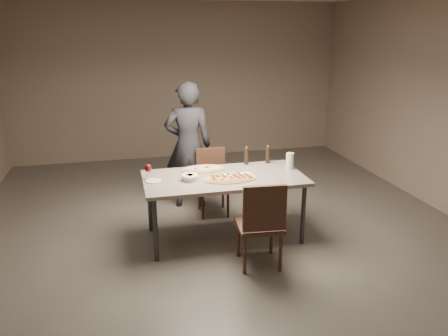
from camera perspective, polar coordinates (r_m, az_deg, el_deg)
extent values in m
plane|color=#56504A|center=(5.20, 0.00, -8.95)|extent=(7.00, 7.00, 0.00)
plane|color=gray|center=(8.14, -5.96, 11.13)|extent=(6.00, 0.00, 6.00)
cube|color=gray|center=(4.91, 0.00, -1.33)|extent=(1.80, 0.90, 0.04)
cylinder|color=#333335|center=(4.60, -8.95, -8.01)|extent=(0.05, 0.05, 0.71)
cylinder|color=#333335|center=(4.98, 10.29, -6.02)|extent=(0.05, 0.05, 0.71)
cylinder|color=#333335|center=(5.28, -9.68, -4.57)|extent=(0.05, 0.05, 0.71)
cylinder|color=#333335|center=(5.61, 7.27, -3.07)|extent=(0.05, 0.05, 0.71)
ellipsoid|color=white|center=(4.89, 0.96, -0.71)|extent=(0.05, 0.05, 0.01)
ellipsoid|color=white|center=(4.92, 2.69, -0.59)|extent=(0.05, 0.05, 0.01)
ellipsoid|color=white|center=(4.90, 2.37, -0.68)|extent=(0.05, 0.05, 0.01)
ellipsoid|color=white|center=(4.74, -0.51, -1.30)|extent=(0.05, 0.05, 0.01)
ellipsoid|color=white|center=(4.81, 0.84, -1.00)|extent=(0.05, 0.05, 0.01)
ellipsoid|color=white|center=(4.86, 0.10, -0.79)|extent=(0.05, 0.05, 0.01)
ellipsoid|color=white|center=(4.72, 0.45, -1.36)|extent=(0.05, 0.05, 0.01)
cube|color=#243516|center=(4.78, -1.41, -1.18)|extent=(0.03, 0.17, 0.01)
cube|color=#243516|center=(4.77, -0.62, -1.21)|extent=(0.06, 0.17, 0.01)
cube|color=#243516|center=(4.80, 0.07, -1.08)|extent=(0.04, 0.17, 0.01)
cube|color=#243516|center=(4.82, 0.79, -1.01)|extent=(0.02, 0.17, 0.01)
cube|color=#243516|center=(4.81, 1.59, -1.06)|extent=(0.07, 0.17, 0.01)
cube|color=#243516|center=(4.84, 2.25, -0.92)|extent=(0.05, 0.17, 0.01)
cube|color=#243516|center=(4.85, 3.01, -0.92)|extent=(0.08, 0.17, 0.01)
cylinder|color=#D98787|center=(5.12, -2.41, 0.12)|extent=(0.06, 0.06, 0.00)
cylinder|color=#D98787|center=(5.14, -4.57, 0.13)|extent=(0.06, 0.06, 0.00)
cylinder|color=#D98787|center=(5.17, -1.95, 0.29)|extent=(0.06, 0.06, 0.00)
cylinder|color=#D98787|center=(5.17, -3.71, 0.26)|extent=(0.06, 0.06, 0.00)
cylinder|color=#D98787|center=(5.12, -2.13, 0.11)|extent=(0.06, 0.06, 0.00)
cylinder|color=#D98787|center=(5.07, -3.55, -0.08)|extent=(0.06, 0.06, 0.00)
cylinder|color=#D98787|center=(5.06, -3.91, -0.13)|extent=(0.06, 0.06, 0.00)
cylinder|color=#EFE3C2|center=(4.79, -4.48, -1.24)|extent=(0.16, 0.16, 0.06)
torus|color=#EFE3C2|center=(4.79, -4.49, -0.98)|extent=(0.19, 0.19, 0.03)
cube|color=#9C6F3F|center=(4.79, -4.22, -1.06)|extent=(0.06, 0.06, 0.04)
cube|color=#9C6F3F|center=(4.81, -4.53, -1.00)|extent=(0.06, 0.06, 0.04)
cube|color=#9C6F3F|center=(4.79, -4.75, -1.10)|extent=(0.06, 0.06, 0.04)
cube|color=#9C6F3F|center=(4.77, -4.44, -1.17)|extent=(0.06, 0.06, 0.04)
cylinder|color=white|center=(4.96, 2.87, -0.82)|extent=(0.14, 0.14, 0.02)
cylinder|color=gold|center=(4.96, 2.87, -0.78)|extent=(0.10, 0.10, 0.00)
cylinder|color=black|center=(5.32, 2.94, 1.43)|extent=(0.05, 0.05, 0.18)
cylinder|color=black|center=(5.29, 2.96, 2.50)|extent=(0.06, 0.06, 0.02)
sphere|color=gold|center=(5.29, 2.96, 2.72)|extent=(0.02, 0.02, 0.02)
cylinder|color=black|center=(5.39, 5.73, 1.59)|extent=(0.05, 0.05, 0.18)
cylinder|color=black|center=(5.37, 5.76, 2.63)|extent=(0.06, 0.06, 0.02)
sphere|color=gold|center=(5.36, 5.77, 2.85)|extent=(0.02, 0.02, 0.02)
cylinder|color=silver|center=(5.20, 8.59, 0.92)|extent=(0.09, 0.09, 0.19)
cylinder|color=silver|center=(4.89, -9.80, -1.41)|extent=(0.07, 0.07, 0.01)
cylinder|color=silver|center=(4.88, -9.83, -0.91)|extent=(0.01, 0.01, 0.08)
ellipsoid|color=#4A0A10|center=(4.85, -9.88, -0.01)|extent=(0.08, 0.08, 0.09)
cylinder|color=white|center=(4.81, -9.22, -1.67)|extent=(0.17, 0.17, 0.01)
cube|color=#3F261A|center=(4.48, 4.63, -7.49)|extent=(0.48, 0.48, 0.04)
cylinder|color=#3F261A|center=(4.39, 2.73, -11.33)|extent=(0.04, 0.04, 0.41)
cylinder|color=#3F261A|center=(4.47, 7.39, -10.92)|extent=(0.04, 0.04, 0.41)
cylinder|color=#3F261A|center=(4.70, 1.88, -9.20)|extent=(0.04, 0.04, 0.41)
cylinder|color=#3F261A|center=(4.78, 6.22, -8.86)|extent=(0.04, 0.04, 0.41)
cube|color=#3F261A|center=(4.19, 5.33, -5.29)|extent=(0.42, 0.08, 0.46)
cube|color=#3F261A|center=(5.67, -1.43, -2.28)|extent=(0.42, 0.42, 0.04)
cylinder|color=#3F261A|center=(5.92, -0.13, -3.50)|extent=(0.03, 0.03, 0.37)
cylinder|color=#3F261A|center=(5.87, -3.28, -3.72)|extent=(0.03, 0.03, 0.37)
cylinder|color=#3F261A|center=(5.63, 0.53, -4.69)|extent=(0.03, 0.03, 0.37)
cylinder|color=#3F261A|center=(5.57, -2.79, -4.95)|extent=(0.03, 0.03, 0.37)
cube|color=#3F261A|center=(5.76, -1.77, 0.63)|extent=(0.38, 0.05, 0.42)
imported|color=black|center=(5.83, -4.70, 2.98)|extent=(0.68, 0.51, 1.71)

